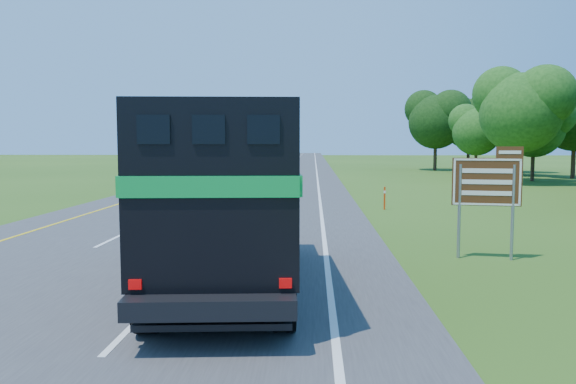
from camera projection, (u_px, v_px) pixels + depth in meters
name	position (u px, v px, depth m)	size (l,w,h in m)	color
road	(264.00, 175.00, 58.05)	(15.00, 260.00, 0.04)	#38383A
lane_markings	(264.00, 175.00, 58.05)	(11.15, 260.00, 0.01)	yellow
horse_truck	(228.00, 194.00, 12.85)	(3.54, 9.32, 4.04)	black
white_suv	(236.00, 165.00, 64.51)	(2.55, 5.53, 1.54)	white
far_car	(270.00, 155.00, 117.70)	(1.73, 4.29, 1.46)	#BAB9C1
exit_sign	(488.00, 186.00, 16.09)	(1.91, 0.36, 3.27)	gray
delineator	(385.00, 197.00, 28.31)	(0.10, 0.05, 1.16)	red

